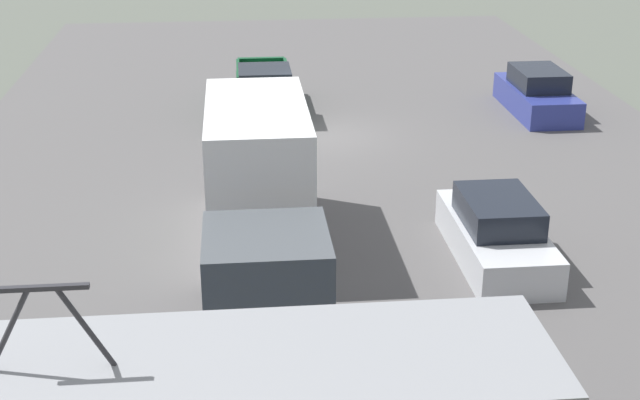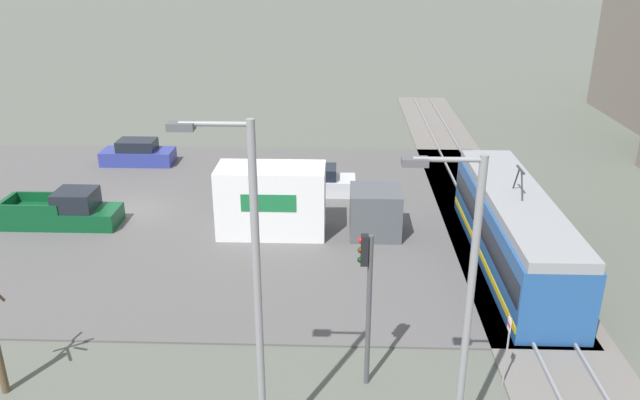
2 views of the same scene
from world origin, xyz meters
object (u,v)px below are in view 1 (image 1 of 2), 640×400
at_px(sedan_car_0, 537,94).
at_px(sedan_car_1, 496,234).
at_px(pickup_truck, 264,95).
at_px(box_truck, 260,195).

bearing_deg(sedan_car_0, sedan_car_1, 67.44).
bearing_deg(sedan_car_1, sedan_car_0, -112.56).
relative_size(pickup_truck, sedan_car_1, 1.25).
xyz_separation_m(sedan_car_0, sedan_car_1, (4.84, 11.66, -0.01)).
distance_m(sedan_car_0, sedan_car_1, 12.63).
height_order(box_truck, sedan_car_0, box_truck).
xyz_separation_m(box_truck, sedan_car_0, (-10.33, -10.98, -0.90)).
distance_m(pickup_truck, sedan_car_0, 9.79).
distance_m(pickup_truck, sedan_car_1, 13.29).
xyz_separation_m(box_truck, sedan_car_1, (-5.48, 0.68, -0.91)).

